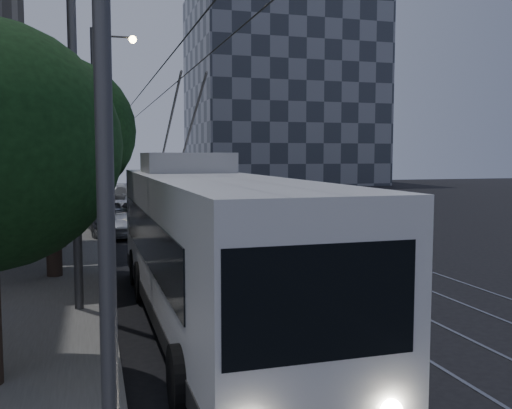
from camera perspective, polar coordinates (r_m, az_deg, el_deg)
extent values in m
plane|color=black|center=(16.01, 4.10, -8.21)|extent=(120.00, 120.00, 0.00)
cube|color=slate|center=(34.87, -19.47, -1.18)|extent=(5.00, 90.00, 0.15)
cube|color=gray|center=(35.28, -6.75, -0.97)|extent=(0.08, 90.00, 0.02)
cube|color=gray|center=(35.54, -4.46, -0.91)|extent=(0.08, 90.00, 0.02)
cube|color=gray|center=(35.88, -2.02, -0.84)|extent=(0.08, 90.00, 0.02)
cube|color=gray|center=(36.26, 0.19, -0.78)|extent=(0.08, 90.00, 0.02)
cylinder|color=black|center=(34.71, -13.66, 8.07)|extent=(0.02, 90.00, 0.02)
cylinder|color=black|center=(34.75, -12.49, 8.09)|extent=(0.02, 90.00, 0.02)
cylinder|color=#4F4F51|center=(4.67, -14.72, -3.25)|extent=(0.14, 0.14, 6.00)
cylinder|color=#4F4F51|center=(24.63, -15.89, 3.28)|extent=(0.14, 0.14, 6.00)
cylinder|color=#4F4F51|center=(44.63, -16.01, 3.96)|extent=(0.14, 0.14, 6.00)
cylinder|color=#4F4F51|center=(64.63, -16.06, 4.22)|extent=(0.14, 0.14, 6.00)
cube|color=#353B44|center=(73.92, 2.51, 11.48)|extent=(22.00, 18.00, 24.00)
cube|color=silver|center=(12.00, -4.54, -4.02)|extent=(2.72, 12.06, 2.86)
cube|color=black|center=(12.27, -4.50, -9.92)|extent=(2.76, 12.10, 0.35)
cube|color=black|center=(12.47, -5.01, -3.10)|extent=(2.74, 9.55, 1.05)
cube|color=black|center=(6.32, 6.57, -9.73)|extent=(2.26, 0.11, 1.30)
cube|color=black|center=(17.83, -8.41, -0.37)|extent=(2.06, 0.11, 1.00)
cube|color=#2AFC39|center=(6.15, 6.65, -1.58)|extent=(1.60, 0.08, 0.32)
cube|color=#999A9C|center=(14.81, -6.93, 4.19)|extent=(2.18, 2.23, 0.50)
cylinder|color=#4F4F51|center=(15.83, -8.66, 7.83)|extent=(0.06, 4.54, 2.35)
cylinder|color=#4F4F51|center=(15.92, -6.50, 7.84)|extent=(0.06, 4.54, 2.35)
cylinder|color=black|center=(8.46, -7.52, -16.95)|extent=(0.30, 1.00, 1.00)
cylinder|color=black|center=(9.12, 8.49, -15.30)|extent=(0.30, 1.00, 1.00)
cylinder|color=black|center=(14.65, -11.36, -7.54)|extent=(0.30, 1.00, 1.00)
cylinder|color=black|center=(15.04, -1.93, -7.12)|extent=(0.30, 1.00, 1.00)
cylinder|color=black|center=(16.53, -11.92, -6.12)|extent=(0.30, 1.00, 1.00)
cylinder|color=black|center=(16.88, -3.54, -5.79)|extent=(0.30, 1.00, 1.00)
imported|color=#BABDC3|center=(26.94, -13.67, -1.28)|extent=(3.01, 5.76, 1.55)
imported|color=white|center=(32.66, -11.90, -0.22)|extent=(2.72, 4.66, 1.49)
imported|color=silver|center=(38.82, -12.07, 0.64)|extent=(3.74, 5.80, 1.56)
imported|color=white|center=(43.75, -13.93, 1.01)|extent=(2.52, 4.65, 1.45)
imported|color=silver|center=(46.54, -14.61, 1.14)|extent=(1.66, 3.91, 1.32)
cylinder|color=#31231B|center=(17.51, -19.58, -3.11)|extent=(0.44, 0.44, 2.55)
ellipsoid|color=black|center=(17.36, -19.87, 7.00)|extent=(4.80, 4.80, 4.32)
cylinder|color=#31231B|center=(22.90, -19.08, -0.84)|extent=(0.44, 0.44, 2.88)
ellipsoid|color=black|center=(22.82, -19.33, 7.77)|extent=(5.32, 5.32, 4.79)
cylinder|color=#31231B|center=(31.75, -18.05, 0.61)|extent=(0.44, 0.44, 2.73)
ellipsoid|color=black|center=(31.67, -18.19, 6.08)|extent=(4.43, 4.43, 3.99)
cylinder|color=#31231B|center=(40.07, -18.37, 1.33)|extent=(0.44, 0.44, 2.54)
ellipsoid|color=black|center=(40.00, -18.49, 5.63)|extent=(4.63, 4.63, 4.16)
cylinder|color=#31231B|center=(49.89, -17.82, 1.89)|extent=(0.44, 0.44, 2.31)
ellipsoid|color=black|center=(49.83, -17.90, 4.86)|extent=(3.83, 3.83, 3.45)
cylinder|color=#4F4F51|center=(13.45, -17.75, 9.39)|extent=(0.20, 0.20, 9.48)
cylinder|color=#4F4F51|center=(34.53, -15.90, 7.77)|extent=(0.20, 0.20, 10.89)
cylinder|color=#4F4F51|center=(35.18, -14.07, 15.99)|extent=(2.39, 0.12, 0.12)
sphere|color=#F2D385|center=(35.22, -12.23, 15.83)|extent=(0.44, 0.44, 0.44)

